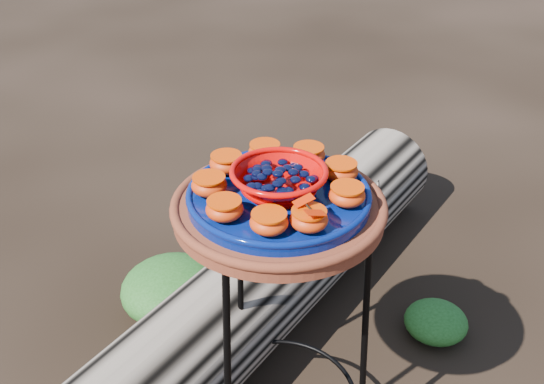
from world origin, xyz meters
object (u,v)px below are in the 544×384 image
plant_stand (278,339)px  cobalt_plate (279,198)px  terracotta_saucer (279,210)px  red_bowl (279,181)px  driftwood_log (275,274)px

plant_stand → cobalt_plate: size_ratio=1.82×
terracotta_saucer → cobalt_plate: (0.00, 0.00, 0.03)m
plant_stand → terracotta_saucer: terracotta_saucer is taller
plant_stand → cobalt_plate: cobalt_plate is taller
cobalt_plate → red_bowl: bearing=0.0°
terracotta_saucer → red_bowl: (0.00, 0.00, 0.07)m
red_bowl → driftwood_log: 0.80m
terracotta_saucer → cobalt_plate: 0.03m
terracotta_saucer → cobalt_plate: bearing=0.0°
red_bowl → driftwood_log: (0.23, 0.44, -0.63)m
terracotta_saucer → cobalt_plate: cobalt_plate is taller
cobalt_plate → plant_stand: bearing=0.0°
terracotta_saucer → driftwood_log: (0.23, 0.44, -0.56)m
driftwood_log → plant_stand: bearing=-117.3°
terracotta_saucer → driftwood_log: bearing=62.7°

